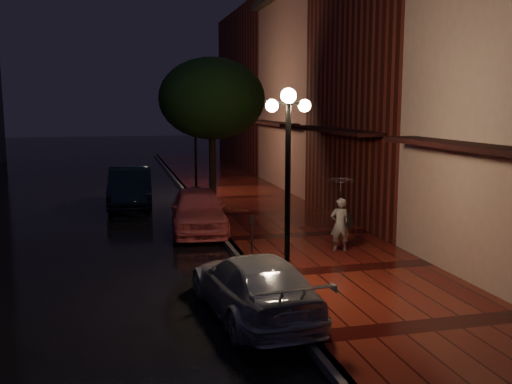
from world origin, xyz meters
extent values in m
plane|color=black|center=(0.00, 0.00, 0.00)|extent=(120.00, 120.00, 0.00)
cube|color=#4D110D|center=(2.25, 0.00, 0.07)|extent=(4.50, 60.00, 0.15)
cube|color=#595451|center=(0.00, 0.00, 0.07)|extent=(0.25, 60.00, 0.15)
cube|color=#511914|center=(7.00, 2.00, 5.50)|extent=(5.00, 8.00, 11.00)
cube|color=#8C5951|center=(7.00, 10.00, 4.50)|extent=(5.00, 8.00, 9.00)
cube|color=#511914|center=(7.00, 20.00, 5.00)|extent=(5.00, 12.00, 10.00)
cylinder|color=black|center=(0.35, -5.00, 2.15)|extent=(0.12, 0.12, 4.00)
cylinder|color=black|center=(0.35, -5.00, 0.30)|extent=(0.36, 0.36, 0.30)
cube|color=black|center=(0.35, -5.00, 4.15)|extent=(0.70, 0.08, 0.08)
sphere|color=#FCCC97|center=(0.35, -5.00, 4.30)|extent=(0.32, 0.32, 0.32)
sphere|color=#FCCC97|center=(0.00, -5.00, 4.10)|extent=(0.26, 0.26, 0.26)
sphere|color=#FCCC97|center=(0.70, -5.00, 4.10)|extent=(0.26, 0.26, 0.26)
cylinder|color=black|center=(0.35, 9.00, 2.15)|extent=(0.12, 0.12, 4.00)
cylinder|color=black|center=(0.35, 9.00, 0.30)|extent=(0.36, 0.36, 0.30)
cube|color=black|center=(0.35, 9.00, 4.15)|extent=(0.70, 0.08, 0.08)
sphere|color=#FCCC97|center=(0.35, 9.00, 4.30)|extent=(0.32, 0.32, 0.32)
sphere|color=#FCCC97|center=(0.00, 9.00, 4.10)|extent=(0.26, 0.26, 0.26)
sphere|color=#FCCC97|center=(0.70, 9.00, 4.10)|extent=(0.26, 0.26, 0.26)
cylinder|color=black|center=(0.60, 6.00, 1.75)|extent=(0.28, 0.28, 3.20)
ellipsoid|color=black|center=(0.60, 6.00, 4.35)|extent=(4.16, 4.16, 3.20)
sphere|color=black|center=(1.30, 6.60, 3.75)|extent=(1.80, 1.80, 1.80)
sphere|color=black|center=(0.00, 5.30, 3.85)|extent=(1.80, 1.80, 1.80)
imported|color=#D6585B|center=(-0.60, 1.73, 0.74)|extent=(2.12, 4.47, 1.47)
imported|color=black|center=(-2.60, 7.25, 0.79)|extent=(1.89, 4.88, 1.58)
imported|color=#A1A2A8|center=(-0.60, -5.89, 0.62)|extent=(2.13, 4.40, 1.23)
imported|color=silver|center=(2.73, -2.13, 0.89)|extent=(0.58, 0.42, 1.47)
imported|color=silver|center=(2.73, -2.13, 1.82)|extent=(0.86, 0.87, 0.78)
cylinder|color=black|center=(2.73, -2.13, 1.23)|extent=(0.02, 0.02, 1.18)
cube|color=black|center=(2.98, -2.18, 0.98)|extent=(0.12, 0.27, 0.29)
cylinder|color=black|center=(0.15, -2.60, 0.65)|extent=(0.05, 0.05, 1.00)
cube|color=black|center=(0.15, -2.60, 1.24)|extent=(0.12, 0.09, 0.20)
camera|label=1|loc=(-3.14, -16.33, 4.13)|focal=40.00mm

